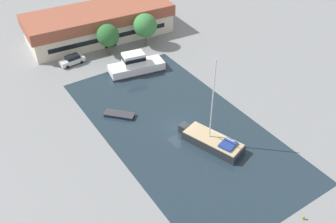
{
  "coord_description": "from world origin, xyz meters",
  "views": [
    {
      "loc": [
        -23.87,
        -33.42,
        34.43
      ],
      "look_at": [
        0.0,
        2.91,
        1.0
      ],
      "focal_mm": 40.0,
      "sensor_mm": 36.0,
      "label": 1
    }
  ],
  "objects_px": {
    "warehouse_building": "(100,23)",
    "parked_car": "(72,60)",
    "quay_tree_near_building": "(108,35)",
    "quay_tree_by_water": "(145,26)",
    "small_dinghy": "(119,115)",
    "sailboat_moored": "(212,141)",
    "motor_cruiser": "(136,65)"
  },
  "relations": [
    {
      "from": "quay_tree_near_building",
      "to": "parked_car",
      "type": "relative_size",
      "value": 1.3
    },
    {
      "from": "quay_tree_near_building",
      "to": "motor_cruiser",
      "type": "xyz_separation_m",
      "value": [
        1.1,
        -8.04,
        -2.63
      ]
    },
    {
      "from": "warehouse_building",
      "to": "small_dinghy",
      "type": "xyz_separation_m",
      "value": [
        -9.06,
        -25.55,
        -2.66
      ]
    },
    {
      "from": "small_dinghy",
      "to": "parked_car",
      "type": "bearing_deg",
      "value": -133.42
    },
    {
      "from": "quay_tree_near_building",
      "to": "sailboat_moored",
      "type": "distance_m",
      "value": 30.32
    },
    {
      "from": "parked_car",
      "to": "warehouse_building",
      "type": "bearing_deg",
      "value": -56.6
    },
    {
      "from": "quay_tree_near_building",
      "to": "parked_car",
      "type": "height_order",
      "value": "quay_tree_near_building"
    },
    {
      "from": "quay_tree_by_water",
      "to": "motor_cruiser",
      "type": "xyz_separation_m",
      "value": [
        -6.49,
        -7.54,
        -2.85
      ]
    },
    {
      "from": "sailboat_moored",
      "to": "motor_cruiser",
      "type": "bearing_deg",
      "value": 69.52
    },
    {
      "from": "quay_tree_by_water",
      "to": "parked_car",
      "type": "relative_size",
      "value": 1.39
    },
    {
      "from": "small_dinghy",
      "to": "motor_cruiser",
      "type": "bearing_deg",
      "value": -174.09
    },
    {
      "from": "sailboat_moored",
      "to": "small_dinghy",
      "type": "distance_m",
      "value": 14.56
    },
    {
      "from": "warehouse_building",
      "to": "small_dinghy",
      "type": "height_order",
      "value": "warehouse_building"
    },
    {
      "from": "warehouse_building",
      "to": "sailboat_moored",
      "type": "bearing_deg",
      "value": -88.26
    },
    {
      "from": "parked_car",
      "to": "small_dinghy",
      "type": "bearing_deg",
      "value": 174.36
    },
    {
      "from": "quay_tree_near_building",
      "to": "motor_cruiser",
      "type": "bearing_deg",
      "value": -82.2
    },
    {
      "from": "quay_tree_near_building",
      "to": "sailboat_moored",
      "type": "bearing_deg",
      "value": -89.45
    },
    {
      "from": "warehouse_building",
      "to": "quay_tree_near_building",
      "type": "distance_m",
      "value": 8.19
    },
    {
      "from": "warehouse_building",
      "to": "parked_car",
      "type": "relative_size",
      "value": 6.38
    },
    {
      "from": "quay_tree_by_water",
      "to": "warehouse_building",
      "type": "bearing_deg",
      "value": 124.13
    },
    {
      "from": "quay_tree_near_building",
      "to": "quay_tree_by_water",
      "type": "relative_size",
      "value": 0.93
    },
    {
      "from": "warehouse_building",
      "to": "quay_tree_near_building",
      "type": "height_order",
      "value": "quay_tree_near_building"
    },
    {
      "from": "small_dinghy",
      "to": "warehouse_building",
      "type": "bearing_deg",
      "value": -152.89
    },
    {
      "from": "motor_cruiser",
      "to": "small_dinghy",
      "type": "height_order",
      "value": "motor_cruiser"
    },
    {
      "from": "warehouse_building",
      "to": "sailboat_moored",
      "type": "relative_size",
      "value": 2.27
    },
    {
      "from": "quay_tree_by_water",
      "to": "parked_car",
      "type": "bearing_deg",
      "value": 175.79
    },
    {
      "from": "motor_cruiser",
      "to": "parked_car",
      "type": "bearing_deg",
      "value": 53.9
    },
    {
      "from": "quay_tree_by_water",
      "to": "small_dinghy",
      "type": "xyz_separation_m",
      "value": [
        -14.76,
        -17.15,
        -3.92
      ]
    },
    {
      "from": "parked_car",
      "to": "motor_cruiser",
      "type": "xyz_separation_m",
      "value": [
        8.25,
        -8.62,
        0.48
      ]
    },
    {
      "from": "warehouse_building",
      "to": "parked_car",
      "type": "distance_m",
      "value": 11.82
    },
    {
      "from": "motor_cruiser",
      "to": "sailboat_moored",
      "type": "bearing_deg",
      "value": -171.94
    },
    {
      "from": "warehouse_building",
      "to": "motor_cruiser",
      "type": "height_order",
      "value": "warehouse_building"
    }
  ]
}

